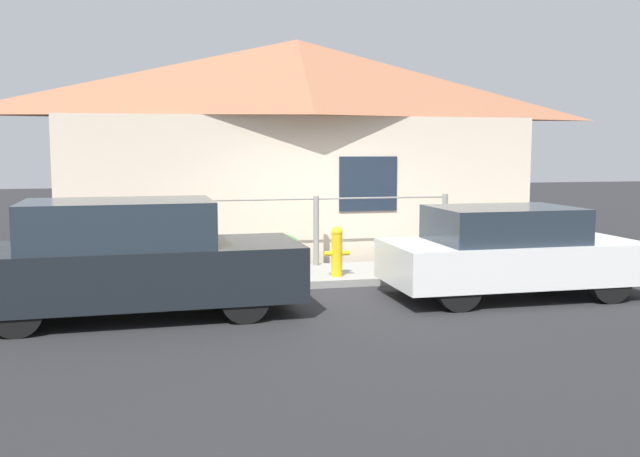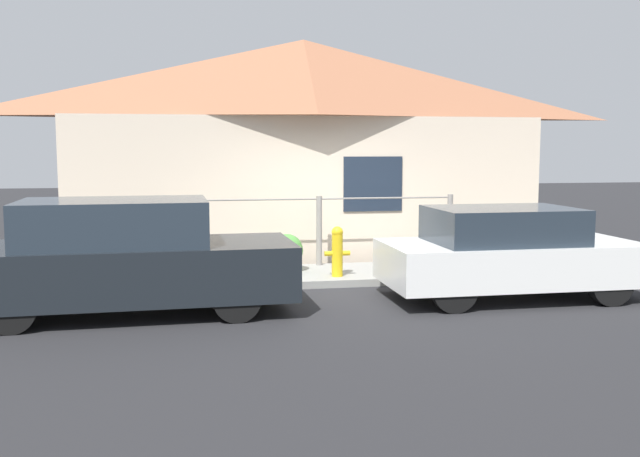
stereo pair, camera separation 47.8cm
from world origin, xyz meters
TOP-DOWN VIEW (x-y plane):
  - ground_plane at (0.00, 0.00)m, footprint 60.00×60.00m
  - sidewalk at (0.00, 0.83)m, footprint 24.00×1.65m
  - house at (0.00, 3.03)m, footprint 9.17×2.23m
  - fence at (0.00, 1.50)m, footprint 4.90×0.10m
  - car_left at (-3.06, -1.19)m, footprint 4.29×1.79m
  - car_right at (2.26, -1.19)m, footprint 3.66×1.66m
  - fire_hydrant at (0.08, 0.36)m, footprint 0.41×0.18m
  - potted_plant_near_hydrant at (-0.64, 0.99)m, footprint 0.54×0.54m

SIDE VIEW (x-z plane):
  - ground_plane at x=0.00m, z-range 0.00..0.00m
  - sidewalk at x=0.00m, z-range 0.00..0.12m
  - potted_plant_near_hydrant at x=-0.64m, z-range 0.14..0.76m
  - fire_hydrant at x=0.08m, z-range 0.14..0.94m
  - car_right at x=2.26m, z-range 0.00..1.32m
  - car_left at x=-3.06m, z-range -0.01..1.49m
  - fence at x=0.00m, z-range 0.18..1.39m
  - house at x=0.00m, z-range 1.18..5.39m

